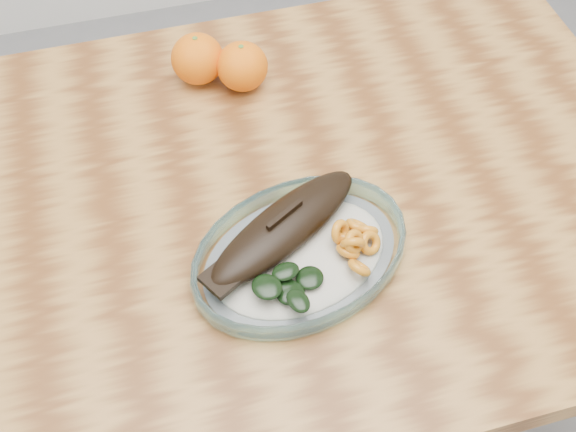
{
  "coord_description": "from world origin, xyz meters",
  "views": [
    {
      "loc": [
        -0.13,
        -0.63,
        1.53
      ],
      "look_at": [
        0.02,
        -0.06,
        0.77
      ],
      "focal_mm": 45.0,
      "sensor_mm": 36.0,
      "label": 1
    }
  ],
  "objects_px": {
    "dining_table": "(262,235)",
    "plated_meal": "(300,251)",
    "orange_right": "(242,66)",
    "orange_left": "(198,59)"
  },
  "relations": [
    {
      "from": "orange_right",
      "to": "dining_table",
      "type": "bearing_deg",
      "value": -97.17
    },
    {
      "from": "dining_table",
      "to": "orange_left",
      "type": "distance_m",
      "value": 0.29
    },
    {
      "from": "dining_table",
      "to": "orange_left",
      "type": "xyz_separation_m",
      "value": [
        -0.04,
        0.26,
        0.14
      ]
    },
    {
      "from": "dining_table",
      "to": "orange_right",
      "type": "xyz_separation_m",
      "value": [
        0.03,
        0.22,
        0.14
      ]
    },
    {
      "from": "dining_table",
      "to": "plated_meal",
      "type": "height_order",
      "value": "plated_meal"
    },
    {
      "from": "plated_meal",
      "to": "orange_right",
      "type": "xyz_separation_m",
      "value": [
        0.01,
        0.34,
        0.02
      ]
    },
    {
      "from": "plated_meal",
      "to": "orange_right",
      "type": "bearing_deg",
      "value": 71.91
    },
    {
      "from": "dining_table",
      "to": "orange_right",
      "type": "relative_size",
      "value": 14.99
    },
    {
      "from": "dining_table",
      "to": "orange_left",
      "type": "height_order",
      "value": "orange_left"
    },
    {
      "from": "dining_table",
      "to": "orange_left",
      "type": "relative_size",
      "value": 14.47
    }
  ]
}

